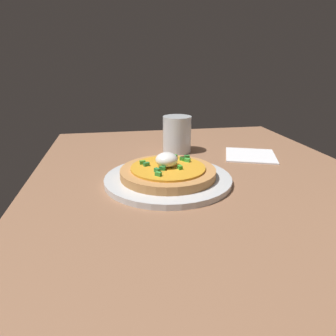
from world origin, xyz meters
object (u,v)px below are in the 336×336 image
at_px(plate, 168,179).
at_px(pizza, 168,171).
at_px(napkin, 250,155).
at_px(cup_near, 177,136).

xyz_separation_m(plate, pizza, (-0.00, -0.00, 0.02)).
xyz_separation_m(plate, napkin, (-0.15, 0.27, -0.00)).
bearing_deg(pizza, cup_near, 163.62).
distance_m(pizza, napkin, 0.31).
height_order(plate, napkin, plate).
bearing_deg(cup_near, plate, -16.32).
relative_size(pizza, cup_near, 2.01).
relative_size(cup_near, napkin, 0.77).
xyz_separation_m(plate, cup_near, (-0.23, 0.07, 0.04)).
bearing_deg(cup_near, pizza, -16.38).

